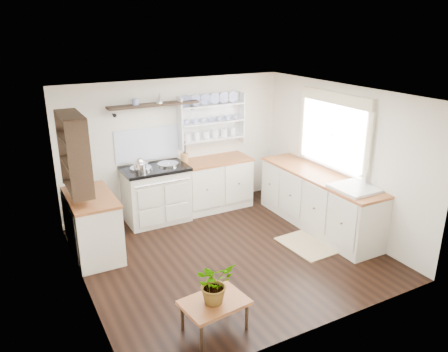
% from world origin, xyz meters
% --- Properties ---
extents(floor, '(4.00, 3.80, 0.01)m').
position_xyz_m(floor, '(0.00, 0.00, 0.00)').
color(floor, black).
rests_on(floor, ground).
extents(wall_back, '(4.00, 0.02, 2.30)m').
position_xyz_m(wall_back, '(0.00, 1.90, 1.15)').
color(wall_back, silver).
rests_on(wall_back, ground).
extents(wall_right, '(0.02, 3.80, 2.30)m').
position_xyz_m(wall_right, '(2.00, 0.00, 1.15)').
color(wall_right, silver).
rests_on(wall_right, ground).
extents(wall_left, '(0.02, 3.80, 2.30)m').
position_xyz_m(wall_left, '(-2.00, 0.00, 1.15)').
color(wall_left, silver).
rests_on(wall_left, ground).
extents(ceiling, '(4.00, 3.80, 0.01)m').
position_xyz_m(ceiling, '(0.00, 0.00, 2.30)').
color(ceiling, white).
rests_on(ceiling, wall_back).
extents(window, '(0.08, 1.55, 1.22)m').
position_xyz_m(window, '(1.95, 0.15, 1.56)').
color(window, white).
rests_on(window, wall_right).
extents(aga_cooker, '(1.05, 0.73, 0.97)m').
position_xyz_m(aga_cooker, '(-0.51, 1.57, 0.48)').
color(aga_cooker, beige).
rests_on(aga_cooker, floor).
extents(back_cabinets, '(1.27, 0.63, 0.90)m').
position_xyz_m(back_cabinets, '(0.60, 1.60, 0.46)').
color(back_cabinets, beige).
rests_on(back_cabinets, floor).
extents(right_cabinets, '(0.62, 2.43, 0.90)m').
position_xyz_m(right_cabinets, '(1.70, 0.10, 0.46)').
color(right_cabinets, beige).
rests_on(right_cabinets, floor).
extents(belfast_sink, '(0.55, 0.60, 0.45)m').
position_xyz_m(belfast_sink, '(1.70, -0.65, 0.80)').
color(belfast_sink, white).
rests_on(belfast_sink, right_cabinets).
extents(left_cabinets, '(0.62, 1.13, 0.90)m').
position_xyz_m(left_cabinets, '(-1.70, 0.90, 0.46)').
color(left_cabinets, beige).
rests_on(left_cabinets, floor).
extents(plate_rack, '(1.20, 0.22, 0.90)m').
position_xyz_m(plate_rack, '(0.65, 1.86, 1.56)').
color(plate_rack, white).
rests_on(plate_rack, wall_back).
extents(high_shelf, '(1.50, 0.29, 0.16)m').
position_xyz_m(high_shelf, '(-0.40, 1.78, 1.91)').
color(high_shelf, black).
rests_on(high_shelf, wall_back).
extents(left_shelving, '(0.28, 0.80, 1.05)m').
position_xyz_m(left_shelving, '(-1.84, 0.90, 1.55)').
color(left_shelving, black).
rests_on(left_shelving, wall_left).
extents(kettle, '(0.19, 0.19, 0.23)m').
position_xyz_m(kettle, '(-0.79, 1.45, 1.05)').
color(kettle, silver).
rests_on(kettle, aga_cooker).
extents(utensil_crock, '(0.13, 0.13, 0.15)m').
position_xyz_m(utensil_crock, '(0.06, 1.68, 0.98)').
color(utensil_crock, '#A7733D').
rests_on(utensil_crock, back_cabinets).
extents(center_table, '(0.73, 0.56, 0.37)m').
position_xyz_m(center_table, '(-0.94, -1.40, 0.32)').
color(center_table, brown).
rests_on(center_table, floor).
extents(potted_plant, '(0.47, 0.42, 0.45)m').
position_xyz_m(potted_plant, '(-0.94, -1.40, 0.59)').
color(potted_plant, '#3F7233').
rests_on(potted_plant, center_table).
extents(floor_rug, '(0.59, 0.88, 0.02)m').
position_xyz_m(floor_rug, '(1.12, -0.36, 0.01)').
color(floor_rug, '#988B58').
rests_on(floor_rug, floor).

